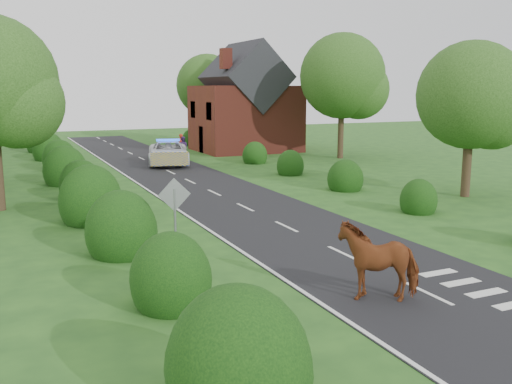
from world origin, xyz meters
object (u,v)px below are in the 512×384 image
police_van (168,153)px  pedestrian_purple (183,147)px  cow (378,265)px  road_sign (175,206)px  pedestrian_red (181,145)px

police_van → pedestrian_purple: size_ratio=3.96×
police_van → cow: bearing=-80.2°
road_sign → pedestrian_red: size_ratio=1.45×
road_sign → cow: size_ratio=1.10×
pedestrian_red → cow: bearing=85.8°
road_sign → pedestrian_purple: size_ratio=1.57×
police_van → pedestrian_red: size_ratio=3.67×
road_sign → cow: road_sign is taller
police_van → pedestrian_red: 5.22m
road_sign → police_van: road_sign is taller
pedestrian_red → pedestrian_purple: pedestrian_red is taller
road_sign → cow: (3.73, -5.53, -0.84)m
pedestrian_red → pedestrian_purple: size_ratio=1.08×
cow → police_van: size_ratio=0.36×
police_van → road_sign: bearing=-90.8°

